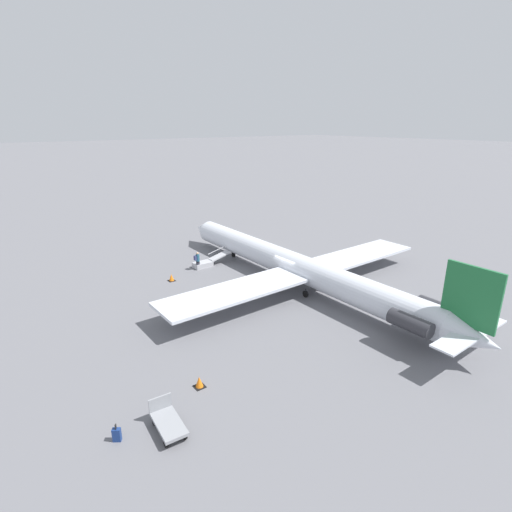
% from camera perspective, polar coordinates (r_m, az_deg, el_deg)
% --- Properties ---
extents(ground_plane, '(600.00, 600.00, 0.00)m').
position_cam_1_polar(ground_plane, '(35.13, 5.11, -3.94)').
color(ground_plane, slate).
extents(airplane_main, '(33.36, 25.75, 5.92)m').
position_cam_1_polar(airplane_main, '(33.87, 6.21, -1.65)').
color(airplane_main, silver).
rests_on(airplane_main, ground).
extents(boarding_stairs, '(1.11, 4.02, 1.54)m').
position_cam_1_polar(boarding_stairs, '(39.33, -7.11, -0.95)').
color(boarding_stairs, '#B2B2B7').
rests_on(boarding_stairs, ground).
extents(passenger, '(0.36, 0.54, 1.74)m').
position_cam_1_polar(passenger, '(38.32, -8.37, -0.51)').
color(passenger, '#23232D').
rests_on(passenger, ground).
extents(luggage_cart, '(2.28, 1.27, 1.22)m').
position_cam_1_polar(luggage_cart, '(20.10, -12.50, -22.10)').
color(luggage_cart, gray).
rests_on(luggage_cart, ground).
extents(suitcase, '(0.39, 0.42, 0.88)m').
position_cam_1_polar(suitcase, '(20.26, -19.28, -22.94)').
color(suitcase, navy).
rests_on(suitcase, ground).
extents(traffic_cone_near_stairs, '(0.59, 0.59, 0.64)m').
position_cam_1_polar(traffic_cone_near_stairs, '(36.26, -11.99, -3.04)').
color(traffic_cone_near_stairs, black).
rests_on(traffic_cone_near_stairs, ground).
extents(traffic_cone_near_cart, '(0.57, 0.57, 0.62)m').
position_cam_1_polar(traffic_cone_near_cart, '(22.46, -8.10, -17.42)').
color(traffic_cone_near_cart, black).
rests_on(traffic_cone_near_cart, ground).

